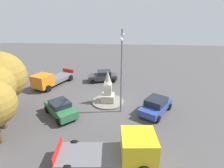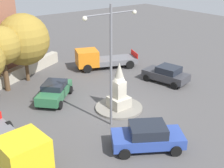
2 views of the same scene
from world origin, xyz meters
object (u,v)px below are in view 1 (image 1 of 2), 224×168
Objects in this scene: streetlamp at (122,65)px; truck_orange_far_side at (50,80)px; tree_near_wall at (0,77)px; monument at (108,89)px; truck_yellow_near_island at (123,150)px; car_dark_grey_passing at (103,76)px; car_blue_parked_right at (156,105)px; car_green_parked_left at (60,108)px.

streetlamp is 1.24× the size of truck_orange_far_side.
streetlamp is 1.30× the size of tree_near_wall.
monument is 0.54× the size of truck_yellow_near_island.
monument reaches higher than truck_orange_far_side.
monument is at bearing 12.63° from truck_yellow_near_island.
car_blue_parked_right is (-8.24, -6.31, 0.01)m from car_dark_grey_passing.
monument is at bearing -53.26° from car_green_parked_left.
car_green_parked_left is 0.63× the size of truck_orange_far_side.
car_blue_parked_right is 0.70× the size of truck_orange_far_side.
monument reaches higher than car_green_parked_left.
car_blue_parked_right is 0.74× the size of tree_near_wall.
streetlamp is at bearing 3.53° from truck_yellow_near_island.
car_dark_grey_passing is at bearing -15.62° from car_green_parked_left.
car_green_parked_left is 9.09m from car_blue_parked_right.
monument is at bearing -71.25° from tree_near_wall.
monument is 0.86× the size of car_green_parked_left.
monument is 3.98m from streetlamp.
streetlamp is at bearing 91.48° from car_blue_parked_right.
car_blue_parked_right is at bearing -24.16° from truck_yellow_near_island.
streetlamp reaches higher than car_blue_parked_right.
truck_orange_far_side is (-2.62, 6.66, 0.17)m from car_dark_grey_passing.
car_dark_grey_passing reaches higher than car_green_parked_left.
car_green_parked_left is (-9.59, 2.68, -0.01)m from car_dark_grey_passing.
car_green_parked_left is 0.67× the size of tree_near_wall.
car_blue_parked_right is at bearing -142.55° from car_dark_grey_passing.
car_dark_grey_passing is 0.96× the size of car_blue_parked_right.
tree_near_wall is (5.20, 11.20, 2.74)m from truck_yellow_near_island.
streetlamp is 5.21m from car_blue_parked_right.
truck_yellow_near_island is at bearing 155.84° from car_blue_parked_right.
car_blue_parked_right reaches higher than car_dark_grey_passing.
monument is 0.77× the size of car_blue_parked_right.
car_blue_parked_right is at bearing -88.52° from streetlamp.
car_dark_grey_passing is 7.16m from truck_orange_far_side.
tree_near_wall reaches higher than truck_yellow_near_island.
monument is 0.80× the size of car_dark_grey_passing.
car_dark_grey_passing is 0.67× the size of truck_orange_far_side.
truck_yellow_near_island is 1.06× the size of tree_near_wall.
streetlamp is 7.54m from truck_yellow_near_island.
monument reaches higher than car_dark_grey_passing.
car_blue_parked_right is at bearing -84.22° from tree_near_wall.
car_green_parked_left is at bearing -89.15° from tree_near_wall.
truck_orange_far_side is (12.25, 9.99, -0.09)m from truck_yellow_near_island.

